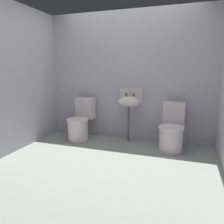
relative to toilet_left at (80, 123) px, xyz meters
The scene contains 6 objects.
ground_plane 1.29m from the toilet_left, 47.15° to the right, with size 3.53×2.91×0.08m, color gray.
wall_back 1.27m from the toilet_left, 25.52° to the left, with size 3.53×0.10×2.37m, color #B0AEBA.
wall_left 1.41m from the toilet_left, 133.97° to the right, with size 0.10×2.71×2.37m, color #ADABB4.
toilet_left is the anchor object (origin of this frame).
toilet_right 1.69m from the toilet_left, ahead, with size 0.42×0.61×0.78m.
sink 1.02m from the toilet_left, 11.70° to the left, with size 0.42×0.35×0.99m.
Camera 1 is at (1.01, -2.68, 1.34)m, focal length 34.63 mm.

